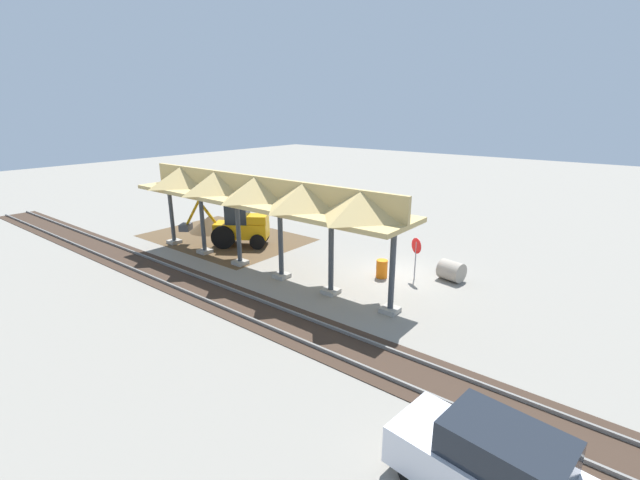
{
  "coord_description": "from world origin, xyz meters",
  "views": [
    {
      "loc": [
        -9.5,
        18.14,
        7.97
      ],
      "look_at": [
        3.44,
        1.82,
        1.6
      ],
      "focal_mm": 24.0,
      "sensor_mm": 36.0,
      "label": 1
    }
  ],
  "objects": [
    {
      "name": "ground_plane",
      "position": [
        0.0,
        0.0,
        0.0
      ],
      "size": [
        120.0,
        120.0,
        0.0
      ],
      "primitive_type": "plane",
      "color": "gray"
    },
    {
      "name": "dirt_work_zone",
      "position": [
        11.83,
        1.15,
        0.0
      ],
      "size": [
        10.19,
        7.0,
        0.01
      ],
      "primitive_type": "cube",
      "color": "brown",
      "rests_on": "ground"
    },
    {
      "name": "platform_canopy",
      "position": [
        5.77,
        3.88,
        4.16
      ],
      "size": [
        16.46,
        3.2,
        4.9
      ],
      "color": "#9E998E",
      "rests_on": "ground"
    },
    {
      "name": "rail_tracks",
      "position": [
        0.0,
        7.24,
        0.03
      ],
      "size": [
        60.0,
        2.58,
        0.15
      ],
      "color": "slate",
      "rests_on": "ground"
    },
    {
      "name": "stop_sign",
      "position": [
        -1.03,
        0.04,
        1.51
      ],
      "size": [
        0.67,
        0.41,
        2.12
      ],
      "color": "gray",
      "rests_on": "ground"
    },
    {
      "name": "backhoe",
      "position": [
        9.86,
        1.64,
        1.26
      ],
      "size": [
        5.05,
        3.99,
        2.82
      ],
      "color": "orange",
      "rests_on": "ground"
    },
    {
      "name": "dirt_mound",
      "position": [
        13.93,
        0.74,
        0.0
      ],
      "size": [
        5.46,
        5.46,
        2.13
      ],
      "primitive_type": "cone",
      "color": "brown",
      "rests_on": "ground"
    },
    {
      "name": "concrete_pipe",
      "position": [
        -2.45,
        -1.0,
        0.48
      ],
      "size": [
        1.28,
        1.17,
        0.97
      ],
      "color": "#9E9384",
      "rests_on": "ground"
    },
    {
      "name": "distant_parked_car",
      "position": [
        -7.96,
        10.49,
        0.98
      ],
      "size": [
        4.36,
        2.19,
        1.98
      ],
      "color": "silver",
      "rests_on": "ground"
    },
    {
      "name": "traffic_barrel",
      "position": [
        0.37,
        0.78,
        0.45
      ],
      "size": [
        0.56,
        0.56,
        0.9
      ],
      "primitive_type": "cylinder",
      "color": "orange",
      "rests_on": "ground"
    }
  ]
}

